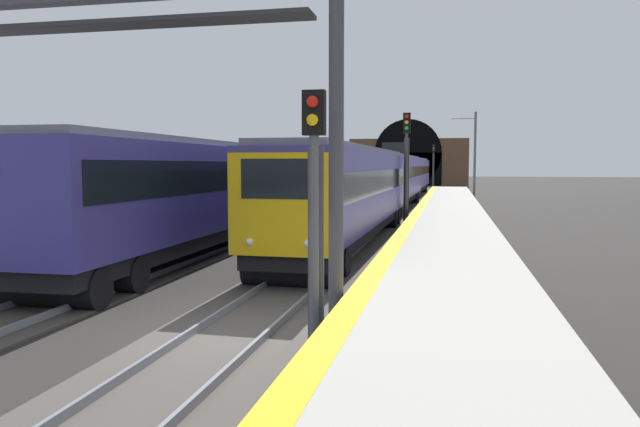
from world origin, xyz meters
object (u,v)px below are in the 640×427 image
(overhead_signal_gantry, at_px, (115,66))
(railway_signal_far, at_px, (433,162))
(railway_signal_mid, at_px, (406,159))
(train_adjacent_platform, at_px, (315,178))
(train_main_approaching, at_px, (394,179))
(railway_signal_near, at_px, (314,200))
(catenary_mast_near, at_px, (474,155))

(overhead_signal_gantry, bearing_deg, railway_signal_far, -3.33)
(railway_signal_far, distance_m, overhead_signal_gantry, 72.85)
(railway_signal_mid, distance_m, overhead_signal_gantry, 21.46)
(train_adjacent_platform, relative_size, railway_signal_mid, 9.87)
(train_main_approaching, bearing_deg, railway_signal_mid, 9.06)
(railway_signal_near, distance_m, railway_signal_far, 73.69)
(railway_signal_near, distance_m, railway_signal_mid, 21.98)
(railway_signal_mid, height_order, railway_signal_far, railway_signal_far)
(catenary_mast_near, bearing_deg, railway_signal_far, 9.43)
(railway_signal_far, bearing_deg, railway_signal_mid, 0.00)
(railway_signal_far, xyz_separation_m, catenary_mast_near, (-26.45, -4.39, 0.56))
(train_main_approaching, height_order, overhead_signal_gantry, overhead_signal_gantry)
(train_adjacent_platform, relative_size, railway_signal_far, 9.78)
(catenary_mast_near, bearing_deg, railway_signal_mid, 170.14)
(overhead_signal_gantry, distance_m, catenary_mast_near, 47.07)
(railway_signal_mid, bearing_deg, railway_signal_far, -180.00)
(train_main_approaching, height_order, railway_signal_mid, railway_signal_mid)
(train_main_approaching, bearing_deg, railway_signal_far, 178.30)
(railway_signal_near, height_order, catenary_mast_near, catenary_mast_near)
(railway_signal_mid, height_order, catenary_mast_near, catenary_mast_near)
(train_main_approaching, xyz_separation_m, overhead_signal_gantry, (-33.19, 2.47, 2.95))
(train_main_approaching, distance_m, catenary_mast_near, 14.57)
(train_adjacent_platform, relative_size, railway_signal_near, 13.02)
(train_main_approaching, xyz_separation_m, catenary_mast_near, (13.06, -6.16, 1.90))
(railway_signal_near, xyz_separation_m, railway_signal_mid, (21.96, 0.00, 0.88))
(train_adjacent_platform, distance_m, railway_signal_far, 44.12)
(train_main_approaching, distance_m, railway_signal_far, 39.57)
(railway_signal_mid, xyz_separation_m, catenary_mast_near, (25.28, -4.39, 0.59))
(railway_signal_near, relative_size, catenary_mast_near, 0.56)
(railway_signal_near, bearing_deg, train_main_approaching, -177.05)
(train_adjacent_platform, bearing_deg, railway_signal_far, -9.30)
(train_adjacent_platform, relative_size, overhead_signal_gantry, 6.45)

